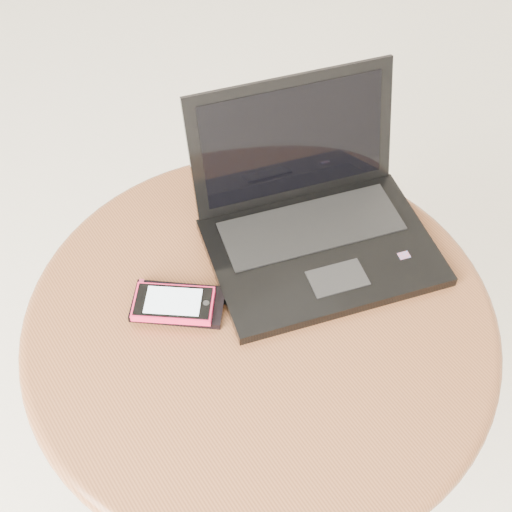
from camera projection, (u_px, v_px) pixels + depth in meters
table at (260, 357)px, 1.05m from camera, size 0.66×0.66×0.52m
laptop at (313, 219)px, 1.02m from camera, size 0.38×0.35×0.21m
phone_black at (178, 304)px, 0.97m from camera, size 0.14×0.13×0.01m
phone_pink at (174, 304)px, 0.95m from camera, size 0.12×0.11×0.01m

